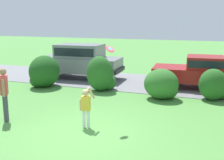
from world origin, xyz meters
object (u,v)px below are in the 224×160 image
(parked_sedan, at_px, (200,71))
(parked_suv, at_px, (80,60))
(frisbee, at_px, (110,49))
(adult_onlooker, at_px, (4,92))
(child_thrower, at_px, (86,105))

(parked_sedan, height_order, parked_suv, parked_suv)
(frisbee, bearing_deg, adult_onlooker, -163.50)
(parked_sedan, relative_size, frisbee, 16.22)
(parked_suv, distance_m, frisbee, 7.42)
(child_thrower, distance_m, adult_onlooker, 2.74)
(parked_sedan, distance_m, adult_onlooker, 8.89)
(parked_suv, relative_size, frisbee, 17.13)
(parked_sedan, bearing_deg, frisbee, -110.71)
(parked_sedan, distance_m, frisbee, 6.59)
(child_thrower, height_order, frisbee, frisbee)
(parked_sedan, xyz_separation_m, adult_onlooker, (-5.53, -6.96, 0.13))
(adult_onlooker, bearing_deg, parked_suv, 97.23)
(parked_sedan, relative_size, adult_onlooker, 2.61)
(frisbee, distance_m, adult_onlooker, 3.68)
(child_thrower, relative_size, frisbee, 4.60)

